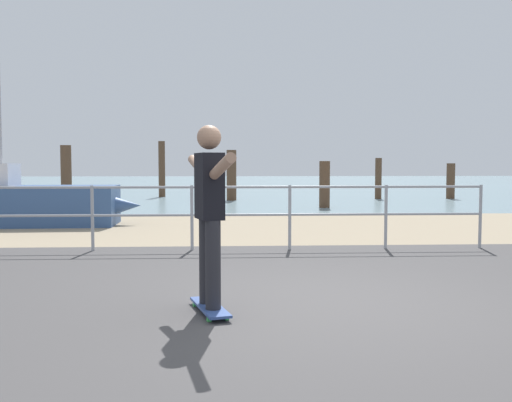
{
  "coord_description": "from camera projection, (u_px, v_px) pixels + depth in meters",
  "views": [
    {
      "loc": [
        -0.93,
        -5.49,
        1.38
      ],
      "look_at": [
        -0.54,
        2.0,
        0.9
      ],
      "focal_mm": 40.28,
      "sensor_mm": 36.0,
      "label": 1
    }
  ],
  "objects": [
    {
      "name": "groyne_post_5",
      "position": [
        451.0,
        181.0,
        22.66
      ],
      "size": [
        0.33,
        0.33,
        1.42
      ],
      "primitive_type": "cylinder",
      "color": "#513826",
      "rests_on": "ground"
    },
    {
      "name": "groyne_post_3",
      "position": [
        325.0,
        185.0,
        18.0
      ],
      "size": [
        0.33,
        0.33,
        1.48
      ],
      "primitive_type": "cylinder",
      "color": "#513826",
      "rests_on": "ground"
    },
    {
      "name": "beach_strip",
      "position": [
        269.0,
        227.0,
        12.59
      ],
      "size": [
        24.0,
        6.0,
        0.04
      ],
      "primitive_type": "cube",
      "color": "tan",
      "rests_on": "ground"
    },
    {
      "name": "sea_surface",
      "position": [
        240.0,
        184.0,
        40.49
      ],
      "size": [
        72.0,
        50.0,
        0.04
      ],
      "primitive_type": "cube",
      "color": "#75939E",
      "rests_on": "ground"
    },
    {
      "name": "groyne_post_1",
      "position": [
        162.0,
        169.0,
        23.97
      ],
      "size": [
        0.27,
        0.27,
        2.34
      ],
      "primitive_type": "cylinder",
      "color": "#513826",
      "rests_on": "ground"
    },
    {
      "name": "groyne_post_4",
      "position": [
        378.0,
        179.0,
        22.53
      ],
      "size": [
        0.26,
        0.26,
        1.63
      ],
      "primitive_type": "cylinder",
      "color": "#513826",
      "rests_on": "ground"
    },
    {
      "name": "sailboat",
      "position": [
        23.0,
        203.0,
        12.75
      ],
      "size": [
        4.99,
        1.57,
        4.74
      ],
      "color": "#335184",
      "rests_on": "ground"
    },
    {
      "name": "groyne_post_0",
      "position": [
        66.0,
        175.0,
        20.0
      ],
      "size": [
        0.37,
        0.37,
        2.04
      ],
      "primitive_type": "cylinder",
      "color": "#513826",
      "rests_on": "ground"
    },
    {
      "name": "railing_fence",
      "position": [
        142.0,
        208.0,
        9.04
      ],
      "size": [
        10.96,
        0.05,
        1.05
      ],
      "color": "#9EA0A5",
      "rests_on": "ground"
    },
    {
      "name": "skateboarder",
      "position": [
        209.0,
        204.0,
        5.21
      ],
      "size": [
        0.48,
        1.42,
        1.65
      ],
      "color": "#26262B",
      "rests_on": "skateboard"
    },
    {
      "name": "groyne_post_2",
      "position": [
        231.0,
        175.0,
        21.64
      ],
      "size": [
        0.37,
        0.37,
        1.92
      ],
      "primitive_type": "cylinder",
      "color": "#513826",
      "rests_on": "ground"
    },
    {
      "name": "ground_plane",
      "position": [
        342.0,
        336.0,
        4.61
      ],
      "size": [
        24.0,
        10.0,
        0.04
      ],
      "primitive_type": "cube",
      "color": "#474444",
      "rests_on": "ground"
    },
    {
      "name": "skateboard",
      "position": [
        210.0,
        307.0,
        5.27
      ],
      "size": [
        0.41,
        0.82,
        0.08
      ],
      "color": "#334C8C",
      "rests_on": "ground"
    }
  ]
}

